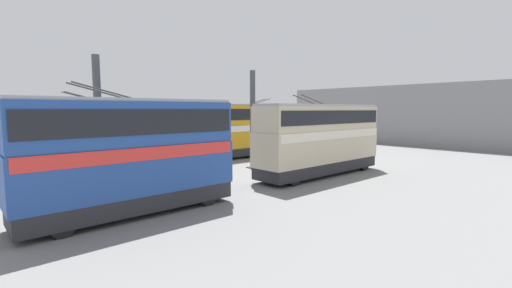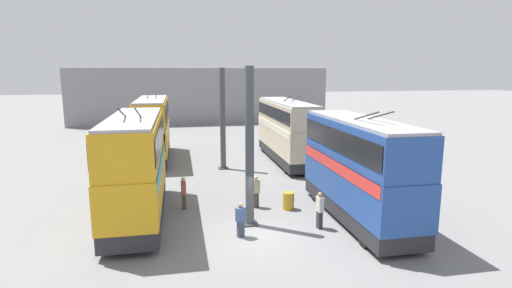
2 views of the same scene
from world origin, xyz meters
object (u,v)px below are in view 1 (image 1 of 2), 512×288
(bus_left_far, at_px, (321,135))
(person_aisle_foreground, at_px, (71,178))
(bus_right_near, at_px, (102,133))
(bus_right_mid, at_px, (250,127))
(bus_left_near, at_px, (131,150))
(person_by_left_row, at_px, (98,187))
(person_aisle_midway, at_px, (146,171))
(oil_drum, at_px, (149,186))
(person_by_right_row, at_px, (129,163))

(bus_left_far, distance_m, person_aisle_foreground, 15.94)
(bus_right_near, relative_size, person_aisle_foreground, 5.94)
(bus_left_far, height_order, bus_right_mid, bus_right_mid)
(bus_left_near, distance_m, bus_right_mid, 19.71)
(person_aisle_foreground, bearing_deg, person_by_left_row, 70.03)
(bus_left_near, height_order, person_aisle_midway, bus_left_near)
(bus_right_mid, height_order, person_by_left_row, bus_right_mid)
(bus_right_mid, relative_size, person_aisle_foreground, 6.19)
(oil_drum, bearing_deg, person_by_right_row, 78.79)
(person_by_left_row, height_order, oil_drum, person_by_left_row)
(person_by_left_row, bearing_deg, person_aisle_foreground, 176.72)
(bus_left_far, relative_size, person_by_left_row, 6.11)
(bus_left_near, bearing_deg, person_aisle_midway, 59.58)
(bus_right_mid, bearing_deg, oil_drum, -151.03)
(person_aisle_foreground, xyz_separation_m, oil_drum, (3.17, -3.13, -0.38))
(bus_left_far, bearing_deg, bus_left_near, 180.00)
(bus_right_near, xyz_separation_m, person_aisle_midway, (0.48, -6.21, -2.03))
(bus_left_far, height_order, oil_drum, bus_left_far)
(person_aisle_midway, bearing_deg, person_aisle_foreground, -41.86)
(bus_left_near, relative_size, bus_right_near, 0.97)
(person_by_right_row, bearing_deg, oil_drum, -14.84)
(bus_left_near, bearing_deg, person_by_left_row, 108.45)
(bus_left_near, xyz_separation_m, bus_right_near, (2.27, 10.90, 0.07))
(bus_left_near, height_order, bus_right_near, bus_right_near)
(bus_left_near, distance_m, oil_drum, 4.41)
(bus_left_far, xyz_separation_m, person_by_left_row, (-14.29, 2.27, -1.89))
(bus_right_near, relative_size, bus_right_mid, 0.96)
(person_aisle_foreground, xyz_separation_m, person_by_left_row, (0.28, -3.86, 0.11))
(person_aisle_midway, distance_m, person_aisle_foreground, 4.05)
(person_by_right_row, xyz_separation_m, oil_drum, (-1.11, -5.60, -0.48))
(person_by_left_row, bearing_deg, person_aisle_midway, 117.25)
(bus_left_near, xyz_separation_m, bus_left_far, (13.54, -0.00, -0.05))
(bus_right_mid, height_order, person_aisle_midway, bus_right_mid)
(person_aisle_foreground, bearing_deg, bus_right_near, -148.80)
(bus_left_far, bearing_deg, bus_right_near, 135.94)
(person_aisle_midway, bearing_deg, bus_left_far, 135.36)
(bus_right_near, xyz_separation_m, person_by_left_row, (-3.03, -8.64, -2.02))
(bus_left_near, height_order, person_aisle_foreground, bus_left_near)
(bus_right_mid, bearing_deg, bus_left_far, -104.79)
(bus_right_mid, height_order, person_by_right_row, bus_right_mid)
(bus_right_near, bearing_deg, person_by_left_row, -109.31)
(bus_right_mid, relative_size, oil_drum, 10.60)
(bus_left_far, bearing_deg, person_by_right_row, 140.15)
(oil_drum, bearing_deg, bus_left_far, -14.72)
(bus_right_near, bearing_deg, person_by_right_row, -67.19)
(bus_left_far, height_order, person_by_left_row, bus_left_far)
(person_by_right_row, bearing_deg, person_by_left_row, -35.91)
(person_aisle_foreground, relative_size, oil_drum, 1.71)
(person_aisle_midway, relative_size, person_by_left_row, 0.99)
(bus_left_far, height_order, person_by_right_row, bus_left_far)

